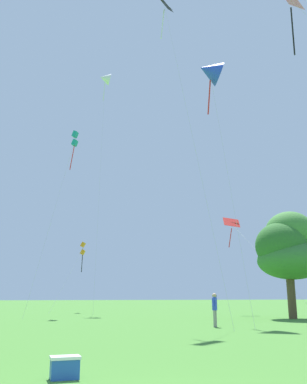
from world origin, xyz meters
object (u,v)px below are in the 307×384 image
(kite_orange_box, at_px, (83,249))
(tree_right_cluster, at_px, (288,249))
(kite_red_high, at_px, (232,228))
(kite_blue_delta, at_px, (210,71))
(kite_pink_low, at_px, (295,13))
(picnic_cooler, at_px, (65,367))
(person_far_back, at_px, (215,307))
(kite_black_large, at_px, (165,15))
(kite_white_distant, at_px, (105,79))
(kite_teal_box, at_px, (75,140))

(kite_orange_box, relative_size, tree_right_cluster, 0.92)
(kite_red_high, xyz_separation_m, kite_blue_delta, (-6.84, -9.70, 10.73))
(kite_pink_low, height_order, tree_right_cluster, kite_pink_low)
(tree_right_cluster, relative_size, picnic_cooler, 13.62)
(kite_pink_low, distance_m, person_far_back, 18.44)
(kite_orange_box, height_order, kite_black_large, kite_black_large)
(kite_white_distant, distance_m, kite_red_high, 25.86)
(kite_pink_low, relative_size, kite_blue_delta, 1.02)
(kite_white_distant, xyz_separation_m, picnic_cooler, (-8.58, -39.19, -28.49))
(kite_red_high, relative_size, picnic_cooler, 20.44)
(kite_pink_low, relative_size, tree_right_cluster, 2.52)
(kite_pink_low, xyz_separation_m, tree_right_cluster, (4.80, 9.00, -13.48))
(kite_blue_delta, distance_m, tree_right_cluster, 15.25)
(tree_right_cluster, xyz_separation_m, picnic_cooler, (-19.14, -18.49, -4.96))
(kite_pink_low, height_order, person_far_back, kite_pink_low)
(person_far_back, xyz_separation_m, picnic_cooler, (-9.65, -12.45, -0.85))
(kite_black_large, bearing_deg, kite_white_distant, 90.19)
(kite_orange_box, relative_size, kite_pink_low, 0.36)
(kite_orange_box, xyz_separation_m, kite_teal_box, (-2.37, -7.07, 9.89))
(kite_pink_low, bearing_deg, picnic_cooler, -146.50)
(kite_teal_box, distance_m, person_far_back, 24.37)
(kite_blue_delta, relative_size, tree_right_cluster, 2.47)
(kite_pink_low, height_order, picnic_cooler, kite_pink_low)
(kite_orange_box, bearing_deg, kite_blue_delta, -71.73)
(kite_black_large, xyz_separation_m, kite_teal_box, (-4.71, 13.12, -6.06))
(kite_orange_box, relative_size, kite_white_distant, 0.25)
(kite_white_distant, distance_m, kite_black_large, 22.75)
(kite_pink_low, bearing_deg, kite_blue_delta, 100.63)
(picnic_cooler, bearing_deg, kite_orange_box, 80.43)
(kite_red_high, height_order, kite_teal_box, kite_teal_box)
(kite_white_distant, distance_m, kite_blue_delta, 23.63)
(kite_blue_delta, bearing_deg, kite_black_large, -169.28)
(kite_teal_box, distance_m, tree_right_cluster, 22.40)
(kite_red_high, bearing_deg, picnic_cooler, -125.20)
(kite_white_distant, height_order, kite_black_large, kite_white_distant)
(kite_pink_low, height_order, kite_red_high, kite_pink_low)
(kite_teal_box, relative_size, tree_right_cluster, 2.15)
(tree_right_cluster, bearing_deg, kite_blue_delta, -176.00)
(kite_teal_box, relative_size, person_far_back, 9.79)
(kite_blue_delta, xyz_separation_m, kite_teal_box, (-8.78, 12.35, -2.46))
(kite_blue_delta, xyz_separation_m, picnic_cooler, (-12.73, -18.04, -18.79))
(kite_orange_box, distance_m, kite_white_distant, 22.23)
(kite_white_distant, bearing_deg, kite_orange_box, -142.61)
(kite_red_high, height_order, tree_right_cluster, kite_red_high)
(kite_white_distant, bearing_deg, kite_pink_low, -79.04)
(kite_pink_low, xyz_separation_m, kite_blue_delta, (-1.61, 8.55, 0.35))
(person_far_back, xyz_separation_m, tree_right_cluster, (9.49, 6.04, 4.11))
(kite_teal_box, height_order, person_far_back, kite_teal_box)
(kite_orange_box, bearing_deg, kite_pink_low, -74.01)
(kite_teal_box, bearing_deg, kite_pink_low, -63.57)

